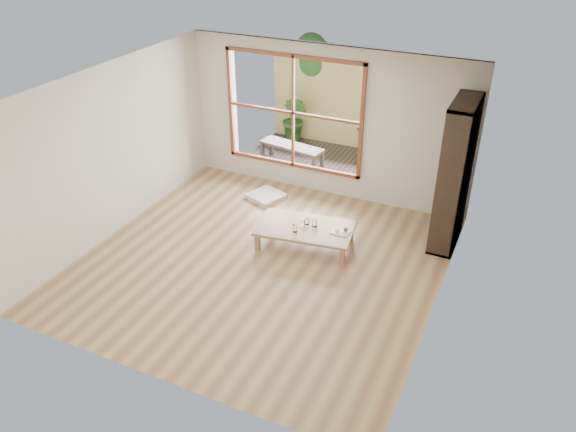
% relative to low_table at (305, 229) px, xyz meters
% --- Properties ---
extents(ground, '(5.00, 5.00, 0.00)m').
position_rel_low_table_xyz_m(ground, '(-0.39, -0.68, -0.28)').
color(ground, tan).
rests_on(ground, ground).
extents(low_table, '(1.54, 1.01, 0.31)m').
position_rel_low_table_xyz_m(low_table, '(0.00, 0.00, 0.00)').
color(low_table, '#AE8154').
rests_on(low_table, ground).
extents(floor_cushion, '(0.69, 0.69, 0.08)m').
position_rel_low_table_xyz_m(floor_cushion, '(-1.21, 1.09, -0.24)').
color(floor_cushion, beige).
rests_on(floor_cushion, ground).
extents(bookshelf, '(0.36, 1.01, 2.24)m').
position_rel_low_table_xyz_m(bookshelf, '(1.91, 1.04, 0.84)').
color(bookshelf, '#2F241A').
rests_on(bookshelf, ground).
extents(glass_tall, '(0.07, 0.07, 0.12)m').
position_rel_low_table_xyz_m(glass_tall, '(-0.09, -0.18, 0.10)').
color(glass_tall, silver).
rests_on(glass_tall, low_table).
extents(glass_mid, '(0.08, 0.08, 0.11)m').
position_rel_low_table_xyz_m(glass_mid, '(0.12, 0.08, 0.09)').
color(glass_mid, silver).
rests_on(glass_mid, low_table).
extents(glass_short, '(0.07, 0.07, 0.09)m').
position_rel_low_table_xyz_m(glass_short, '(-0.00, 0.09, 0.08)').
color(glass_short, silver).
rests_on(glass_short, low_table).
extents(glass_small, '(0.07, 0.07, 0.09)m').
position_rel_low_table_xyz_m(glass_small, '(-0.06, 0.04, 0.08)').
color(glass_small, silver).
rests_on(glass_small, low_table).
extents(food_tray, '(0.28, 0.20, 0.08)m').
position_rel_low_table_xyz_m(food_tray, '(0.55, 0.08, 0.06)').
color(food_tray, white).
rests_on(food_tray, low_table).
extents(deck, '(2.80, 2.00, 0.05)m').
position_rel_low_table_xyz_m(deck, '(-0.99, 2.88, -0.28)').
color(deck, '#352E27').
rests_on(deck, ground).
extents(garden_bench, '(1.33, 0.59, 0.41)m').
position_rel_low_table_xyz_m(garden_bench, '(-1.37, 2.51, 0.10)').
color(garden_bench, '#2F241A').
rests_on(garden_bench, deck).
extents(bamboo_fence, '(2.80, 0.06, 1.80)m').
position_rel_low_table_xyz_m(bamboo_fence, '(-0.99, 3.88, 0.62)').
color(bamboo_fence, '#D2C26B').
rests_on(bamboo_fence, ground).
extents(shrub_right, '(0.91, 0.85, 0.82)m').
position_rel_low_table_xyz_m(shrub_right, '(-0.05, 3.60, 0.16)').
color(shrub_right, '#316124').
rests_on(shrub_right, deck).
extents(shrub_left, '(0.67, 0.61, 1.02)m').
position_rel_low_table_xyz_m(shrub_left, '(-1.79, 3.59, 0.26)').
color(shrub_left, '#316124').
rests_on(shrub_left, deck).
extents(garden_tree, '(1.04, 0.85, 2.22)m').
position_rel_low_table_xyz_m(garden_tree, '(-1.66, 4.18, 1.35)').
color(garden_tree, '#4C3D2D').
rests_on(garden_tree, ground).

